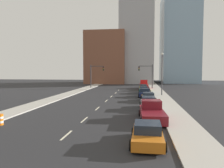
% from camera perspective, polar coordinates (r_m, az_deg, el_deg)
% --- Properties ---
extents(sidewalk_left, '(2.91, 104.43, 0.12)m').
position_cam_1_polar(sidewalk_left, '(60.12, -6.09, -0.88)').
color(sidewalk_left, '#ADA89E').
rests_on(sidewalk_left, ground).
extents(sidewalk_right, '(2.91, 104.43, 0.12)m').
position_cam_1_polar(sidewalk_right, '(58.48, 11.20, -1.06)').
color(sidewalk_right, '#ADA89E').
rests_on(sidewalk_right, ground).
extents(lane_stripe_at_9m, '(0.16, 2.40, 0.01)m').
position_cam_1_polar(lane_stripe_at_9m, '(16.77, -11.83, -12.94)').
color(lane_stripe_at_9m, beige).
rests_on(lane_stripe_at_9m, ground).
extents(lane_stripe_at_14m, '(0.16, 2.40, 0.01)m').
position_cam_1_polar(lane_stripe_at_14m, '(21.44, -7.23, -9.23)').
color(lane_stripe_at_14m, beige).
rests_on(lane_stripe_at_14m, ground).
extents(lane_stripe_at_20m, '(0.16, 2.40, 0.01)m').
position_cam_1_polar(lane_stripe_at_20m, '(27.40, -3.83, -6.39)').
color(lane_stripe_at_20m, beige).
rests_on(lane_stripe_at_20m, ground).
extents(lane_stripe_at_27m, '(0.16, 2.40, 0.01)m').
position_cam_1_polar(lane_stripe_at_27m, '(34.06, -1.50, -4.41)').
color(lane_stripe_at_27m, beige).
rests_on(lane_stripe_at_27m, ground).
extents(lane_stripe_at_33m, '(0.16, 2.40, 0.01)m').
position_cam_1_polar(lane_stripe_at_33m, '(39.55, -0.18, -3.29)').
color(lane_stripe_at_33m, beige).
rests_on(lane_stripe_at_33m, ground).
extents(lane_stripe_at_40m, '(0.16, 2.40, 0.01)m').
position_cam_1_polar(lane_stripe_at_40m, '(46.04, 0.95, -2.31)').
color(lane_stripe_at_40m, beige).
rests_on(lane_stripe_at_40m, ground).
extents(lane_stripe_at_46m, '(0.16, 2.40, 0.01)m').
position_cam_1_polar(lane_stripe_at_46m, '(52.13, 1.76, -1.62)').
color(lane_stripe_at_46m, beige).
rests_on(lane_stripe_at_46m, ground).
extents(building_brick_left, '(14.00, 16.00, 18.41)m').
position_cam_1_polar(building_brick_left, '(81.75, -1.29, 6.74)').
color(building_brick_left, brown).
rests_on(building_brick_left, ground).
extents(building_office_center, '(12.00, 20.00, 31.23)m').
position_cam_1_polar(building_office_center, '(85.33, 6.52, 10.91)').
color(building_office_center, '#A8A8AD').
rests_on(building_office_center, ground).
extents(building_glass_right, '(13.00, 20.00, 33.45)m').
position_cam_1_polar(building_glass_right, '(90.51, 16.98, 11.06)').
color(building_glass_right, '#8CADC6').
rests_on(building_glass_right, ground).
extents(traffic_signal_left, '(3.72, 0.35, 6.23)m').
position_cam_1_polar(traffic_signal_left, '(58.34, -4.59, 2.85)').
color(traffic_signal_left, '#38383D').
rests_on(traffic_signal_left, ground).
extents(traffic_signal_right, '(3.72, 0.35, 6.23)m').
position_cam_1_polar(traffic_signal_right, '(57.01, 9.48, 2.80)').
color(traffic_signal_right, '#38383D').
rests_on(traffic_signal_right, ground).
extents(traffic_barrel, '(0.56, 0.56, 0.95)m').
position_cam_1_polar(traffic_barrel, '(21.51, -27.24, -8.28)').
color(traffic_barrel, orange).
rests_on(traffic_barrel, ground).
extents(street_lamp, '(0.44, 0.44, 8.00)m').
position_cam_1_polar(street_lamp, '(41.69, 12.95, 3.38)').
color(street_lamp, '#4C4C51').
rests_on(street_lamp, ground).
extents(sedan_orange, '(2.21, 4.36, 1.39)m').
position_cam_1_polar(sedan_orange, '(14.64, 9.26, -12.78)').
color(sedan_orange, orange).
rests_on(sedan_orange, ground).
extents(pickup_truck_maroon, '(2.61, 6.17, 1.81)m').
position_cam_1_polar(pickup_truck_maroon, '(21.44, 10.37, -7.25)').
color(pickup_truck_maroon, maroon).
rests_on(pickup_truck_maroon, ground).
extents(sedan_silver, '(2.15, 4.65, 1.53)m').
position_cam_1_polar(sedan_silver, '(27.28, 9.47, -4.99)').
color(sedan_silver, '#B2B2BC').
rests_on(sedan_silver, ground).
extents(sedan_brown, '(2.33, 4.85, 1.35)m').
position_cam_1_polar(sedan_brown, '(34.01, 9.43, -3.40)').
color(sedan_brown, brown).
rests_on(sedan_brown, ground).
extents(sedan_navy, '(2.25, 4.56, 1.54)m').
position_cam_1_polar(sedan_navy, '(39.55, 8.52, -2.31)').
color(sedan_navy, '#141E47').
rests_on(sedan_navy, ground).
extents(sedan_teal, '(2.11, 4.68, 1.46)m').
position_cam_1_polar(sedan_teal, '(45.45, 8.29, -1.59)').
color(sedan_teal, '#196B75').
rests_on(sedan_teal, ground).
extents(sedan_yellow, '(2.01, 4.43, 1.46)m').
position_cam_1_polar(sedan_yellow, '(51.52, 8.18, -0.98)').
color(sedan_yellow, gold).
rests_on(sedan_yellow, ground).
extents(pickup_truck_red, '(2.44, 5.69, 2.20)m').
position_cam_1_polar(pickup_truck_red, '(57.50, 8.32, -0.29)').
color(pickup_truck_red, red).
rests_on(pickup_truck_red, ground).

